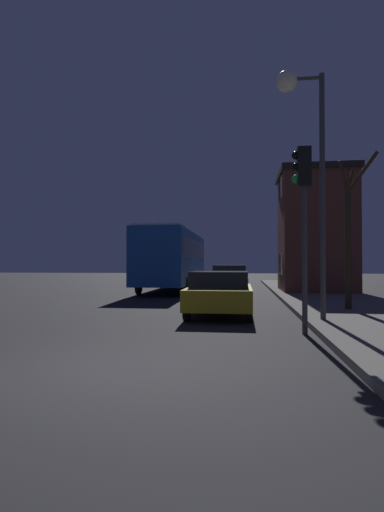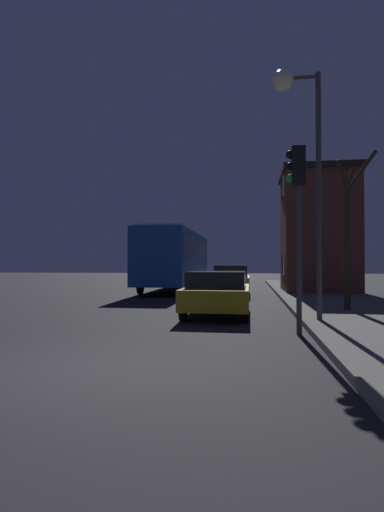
# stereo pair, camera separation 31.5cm
# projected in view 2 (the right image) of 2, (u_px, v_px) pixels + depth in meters

# --- Properties ---
(ground_plane) EXTENTS (120.00, 120.00, 0.00)m
(ground_plane) POSITION_uv_depth(u_px,v_px,m) (77.00, 371.00, 5.91)
(ground_plane) COLOR black
(brick_building) EXTENTS (3.90, 4.21, 6.44)m
(brick_building) POSITION_uv_depth(u_px,v_px,m) (318.00, 230.00, 21.31)
(brick_building) COLOR brown
(brick_building) RESTS_ON sidewalk
(streetlamp) EXTENTS (1.25, 0.56, 6.56)m
(streetlamp) POSITION_uv_depth(u_px,v_px,m) (298.00, 127.00, 10.44)
(streetlamp) COLOR #38383A
(streetlamp) RESTS_ON sidewalk
(traffic_light) EXTENTS (0.43, 0.24, 4.25)m
(traffic_light) POSITION_uv_depth(u_px,v_px,m) (297.00, 199.00, 9.00)
(traffic_light) COLOR #38383A
(traffic_light) RESTS_ON ground
(bare_tree) EXTENTS (1.10, 1.44, 4.79)m
(bare_tree) POSITION_uv_depth(u_px,v_px,m) (348.00, 233.00, 12.54)
(bare_tree) COLOR #2D2319
(bare_tree) RESTS_ON sidewalk
(bus) EXTENTS (2.60, 10.83, 3.50)m
(bus) POSITION_uv_depth(u_px,v_px,m) (176.00, 255.00, 23.80)
(bus) COLOR #194793
(bus) RESTS_ON ground
(car_near_lane) EXTENTS (1.89, 3.83, 1.36)m
(car_near_lane) POSITION_uv_depth(u_px,v_px,m) (217.00, 292.00, 12.16)
(car_near_lane) COLOR olive
(car_near_lane) RESTS_ON ground
(car_mid_lane) EXTENTS (1.79, 4.21, 1.51)m
(car_mid_lane) POSITION_uv_depth(u_px,v_px,m) (231.00, 280.00, 20.03)
(car_mid_lane) COLOR beige
(car_mid_lane) RESTS_ON ground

